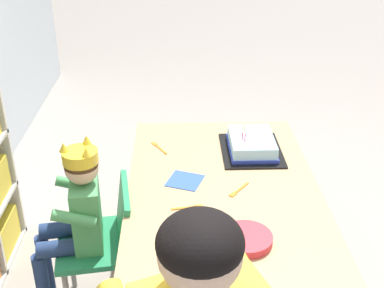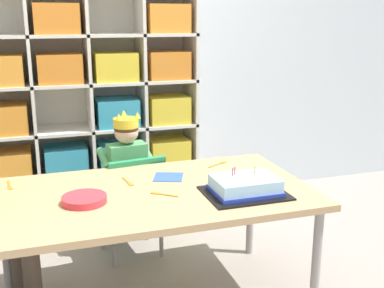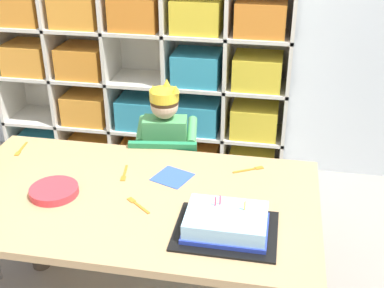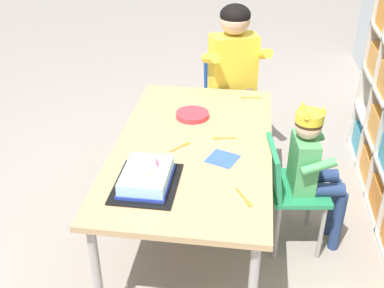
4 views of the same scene
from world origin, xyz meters
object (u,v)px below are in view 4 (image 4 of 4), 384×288
at_px(child_with_crown, 312,162).
at_px(fork_by_napkin, 250,98).
at_px(fork_beside_plate_stack, 223,138).
at_px(activity_table, 194,151).
at_px(birthday_cake_on_tray, 146,178).
at_px(fork_near_cake_tray, 181,146).
at_px(paper_plate_stack, 192,115).
at_px(fork_near_child_seat, 245,198).
at_px(adult_helper_seated, 236,70).
at_px(classroom_chair_adult_side, 230,95).
at_px(classroom_chair_blue, 289,185).

relative_size(child_with_crown, fork_by_napkin, 6.39).
distance_m(child_with_crown, fork_beside_plate_stack, 0.47).
bearing_deg(activity_table, birthday_cake_on_tray, -22.53).
bearing_deg(fork_near_cake_tray, paper_plate_stack, -142.59).
relative_size(fork_near_cake_tray, fork_by_napkin, 0.85).
relative_size(child_with_crown, fork_near_child_seat, 6.54).
height_order(activity_table, adult_helper_seated, adult_helper_seated).
height_order(fork_near_cake_tray, fork_by_napkin, same).
xyz_separation_m(activity_table, birthday_cake_on_tray, (0.39, -0.16, 0.08)).
bearing_deg(activity_table, fork_by_napkin, 155.99).
xyz_separation_m(fork_near_cake_tray, fork_by_napkin, (-0.64, 0.33, -0.00)).
distance_m(activity_table, classroom_chair_adult_side, 0.90).
bearing_deg(classroom_chair_adult_side, fork_near_cake_tray, -122.76).
bearing_deg(fork_near_cake_tray, fork_near_child_seat, 80.01).
bearing_deg(fork_by_napkin, classroom_chair_blue, -75.66).
bearing_deg(child_with_crown, activity_table, 82.13).
relative_size(birthday_cake_on_tray, fork_beside_plate_stack, 2.78).
bearing_deg(fork_near_child_seat, classroom_chair_blue, -57.65).
distance_m(fork_near_child_seat, fork_near_cake_tray, 0.52).
distance_m(classroom_chair_blue, fork_by_napkin, 0.69).
bearing_deg(birthday_cake_on_tray, fork_by_napkin, 156.56).
bearing_deg(fork_beside_plate_stack, fork_by_napkin, 67.56).
relative_size(classroom_chair_adult_side, fork_near_child_seat, 5.51).
bearing_deg(activity_table, classroom_chair_adult_side, 171.75).
bearing_deg(child_with_crown, adult_helper_seated, 21.23).
distance_m(child_with_crown, classroom_chair_adult_side, 1.01).
bearing_deg(fork_near_child_seat, fork_by_napkin, -28.98).
distance_m(classroom_chair_adult_side, fork_beside_plate_stack, 0.83).
relative_size(activity_table, child_with_crown, 1.72).
distance_m(paper_plate_stack, fork_beside_plate_stack, 0.29).
bearing_deg(adult_helper_seated, child_with_crown, -82.14).
height_order(activity_table, classroom_chair_adult_side, classroom_chair_adult_side).
distance_m(fork_beside_plate_stack, fork_near_child_seat, 0.53).
xyz_separation_m(child_with_crown, paper_plate_stack, (-0.29, -0.66, 0.07)).
relative_size(activity_table, fork_by_napkin, 10.98).
relative_size(paper_plate_stack, fork_by_napkin, 1.43).
distance_m(paper_plate_stack, fork_near_child_seat, 0.80).
relative_size(classroom_chair_blue, adult_helper_seated, 0.56).
bearing_deg(activity_table, child_with_crown, 90.12).
relative_size(classroom_chair_blue, birthday_cake_on_tray, 1.73).
distance_m(activity_table, fork_by_napkin, 0.66).
height_order(paper_plate_stack, fork_near_cake_tray, paper_plate_stack).
distance_m(classroom_chair_blue, adult_helper_seated, 0.92).
relative_size(child_with_crown, classroom_chair_adult_side, 1.19).
xyz_separation_m(activity_table, classroom_chair_adult_side, (-0.89, 0.13, -0.08)).
height_order(adult_helper_seated, paper_plate_stack, adult_helper_seated).
distance_m(classroom_chair_adult_side, fork_near_cake_tray, 0.96).
height_order(paper_plate_stack, fork_beside_plate_stack, paper_plate_stack).
height_order(activity_table, child_with_crown, child_with_crown).
bearing_deg(classroom_chair_adult_side, child_with_crown, -82.98).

